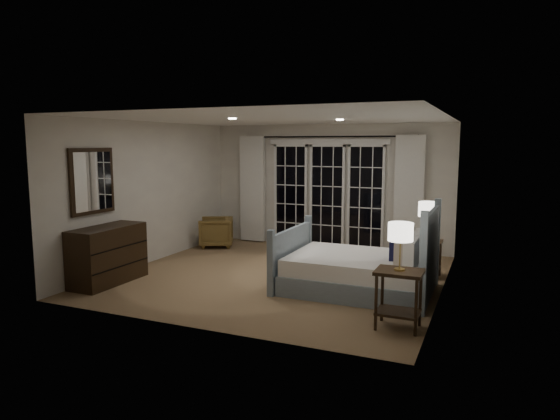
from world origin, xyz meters
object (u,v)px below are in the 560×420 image
at_px(lamp_right, 429,210).
at_px(armchair, 216,232).
at_px(nightstand_right, 427,253).
at_px(dresser, 108,255).
at_px(bed, 361,270).
at_px(nightstand_left, 399,290).
at_px(lamp_left, 401,233).

height_order(lamp_right, armchair, lamp_right).
height_order(nightstand_right, armchair, armchair).
bearing_deg(dresser, armchair, 87.51).
relative_size(bed, nightstand_left, 3.06).
relative_size(nightstand_right, lamp_left, 1.08).
bearing_deg(armchair, nightstand_left, 27.95).
relative_size(armchair, dresser, 0.54).
xyz_separation_m(nightstand_left, dresser, (-4.41, 0.16, -0.02)).
bearing_deg(armchair, lamp_right, 54.90).
distance_m(bed, lamp_left, 1.69).
height_order(nightstand_left, armchair, nightstand_left).
xyz_separation_m(bed, nightstand_left, (0.76, -1.28, 0.14)).
relative_size(nightstand_right, dresser, 0.48).
relative_size(lamp_left, lamp_right, 0.89).
height_order(lamp_left, armchair, lamp_left).
bearing_deg(lamp_right, dresser, -152.78).
height_order(bed, armchair, bed).
bearing_deg(lamp_right, nightstand_left, -90.33).
distance_m(nightstand_right, lamp_right, 0.70).
bearing_deg(nightstand_right, lamp_left, -90.33).
xyz_separation_m(lamp_right, dresser, (-4.42, -2.27, -0.65)).
distance_m(nightstand_right, lamp_left, 2.54).
distance_m(nightstand_left, armchair, 5.31).
bearing_deg(nightstand_left, armchair, 143.65).
distance_m(nightstand_left, lamp_left, 0.67).
height_order(bed, dresser, bed).
xyz_separation_m(nightstand_left, lamp_right, (0.01, 2.44, 0.63)).
relative_size(nightstand_right, lamp_right, 0.97).
distance_m(lamp_left, dresser, 4.46).
bearing_deg(lamp_left, dresser, 177.88).
height_order(nightstand_right, lamp_left, lamp_left).
xyz_separation_m(lamp_left, dresser, (-4.41, 0.16, -0.69)).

